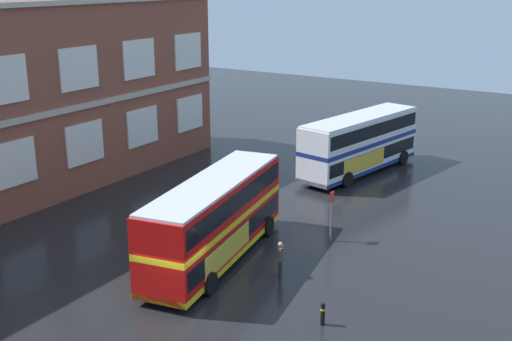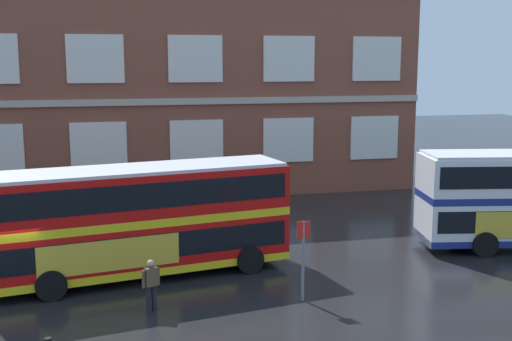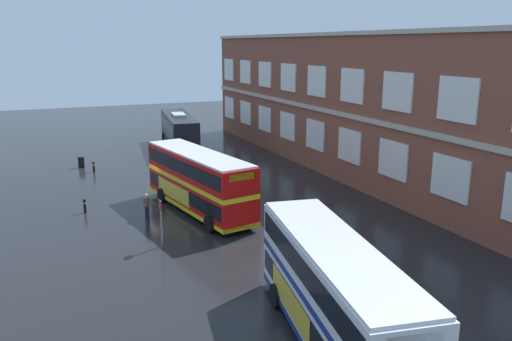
% 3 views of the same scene
% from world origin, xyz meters
% --- Properties ---
extents(ground_plane, '(120.00, 120.00, 0.00)m').
position_xyz_m(ground_plane, '(0.00, 2.00, 0.00)').
color(ground_plane, black).
extents(double_decker_near, '(11.28, 4.45, 4.07)m').
position_xyz_m(double_decker_near, '(4.53, 1.18, 2.15)').
color(double_decker_near, red).
rests_on(double_decker_near, ground).
extents(double_decker_middle, '(11.28, 4.51, 4.07)m').
position_xyz_m(double_decker_middle, '(21.72, 1.04, 2.15)').
color(double_decker_middle, silver).
rests_on(double_decker_middle, ground).
extents(waiting_passenger, '(0.62, 0.39, 1.70)m').
position_xyz_m(waiting_passenger, '(4.66, -2.37, 0.93)').
color(waiting_passenger, black).
rests_on(waiting_passenger, ground).
extents(bus_stand_flag, '(0.44, 0.10, 2.70)m').
position_xyz_m(bus_stand_flag, '(9.62, -2.57, 1.64)').
color(bus_stand_flag, slate).
rests_on(bus_stand_flag, ground).
extents(safety_bollard_east, '(0.19, 0.19, 0.95)m').
position_xyz_m(safety_bollard_east, '(1.79, -5.96, 0.49)').
color(safety_bollard_east, black).
rests_on(safety_bollard_east, ground).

